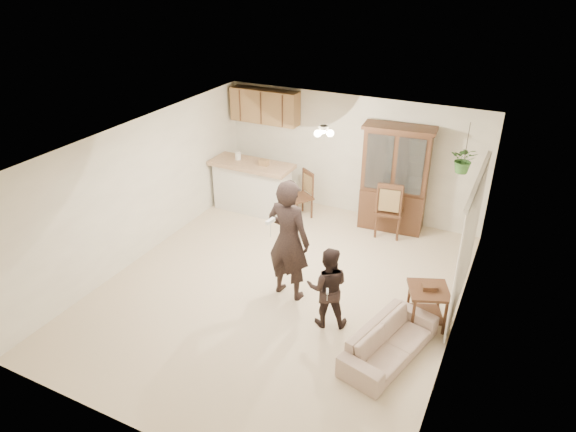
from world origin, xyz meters
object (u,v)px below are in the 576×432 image
at_px(child, 328,285).
at_px(chair_bar, 240,196).
at_px(chair_hutch_left, 300,204).
at_px(chair_hutch_right, 389,219).
at_px(adult, 288,246).
at_px(sofa, 391,334).
at_px(side_table, 427,306).
at_px(china_hutch, 395,180).

bearing_deg(child, chair_bar, -62.32).
height_order(chair_hutch_left, chair_hutch_right, chair_hutch_right).
xyz_separation_m(adult, child, (0.84, -0.41, -0.22)).
xyz_separation_m(sofa, side_table, (0.29, 0.91, -0.04)).
relative_size(child, side_table, 1.83).
relative_size(china_hutch, chair_hutch_right, 1.82).
height_order(sofa, chair_hutch_left, chair_hutch_left).
bearing_deg(sofa, china_hutch, 30.72).
bearing_deg(chair_hutch_right, sofa, 98.15).
height_order(child, chair_hutch_left, child).
relative_size(child, chair_hutch_right, 1.16).
height_order(side_table, chair_hutch_right, chair_hutch_right).
bearing_deg(adult, side_table, -166.89).
bearing_deg(chair_hutch_left, chair_hutch_right, 36.57).
relative_size(adult, chair_hutch_right, 1.55).
height_order(child, china_hutch, china_hutch).
height_order(adult, chair_bar, adult).
height_order(china_hutch, chair_hutch_right, china_hutch).
height_order(china_hutch, side_table, china_hutch).
distance_m(child, side_table, 1.52).
bearing_deg(sofa, chair_hutch_right, 31.51).
relative_size(adult, china_hutch, 0.85).
bearing_deg(sofa, chair_hutch_left, 56.29).
xyz_separation_m(china_hutch, side_table, (1.32, -2.73, -0.72)).
bearing_deg(child, chair_hutch_right, -111.75).
distance_m(china_hutch, side_table, 3.12).
relative_size(china_hutch, side_table, 2.87).
height_order(child, chair_hutch_right, child).
bearing_deg(child, side_table, -175.42).
bearing_deg(chair_hutch_left, china_hutch, 45.65).
bearing_deg(chair_bar, side_table, -8.41).
bearing_deg(sofa, child, 90.22).
distance_m(adult, child, 0.96).
relative_size(sofa, chair_hutch_right, 1.61).
xyz_separation_m(side_table, chair_hutch_left, (-3.17, 2.35, -0.04)).
bearing_deg(child, sofa, 144.47).
bearing_deg(chair_bar, china_hutch, 27.00).
relative_size(chair_bar, chair_hutch_left, 0.94).
relative_size(china_hutch, chair_hutch_left, 2.12).
height_order(chair_bar, chair_hutch_right, chair_hutch_right).
bearing_deg(china_hutch, chair_bar, -175.50).
relative_size(side_table, chair_hutch_left, 0.74).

